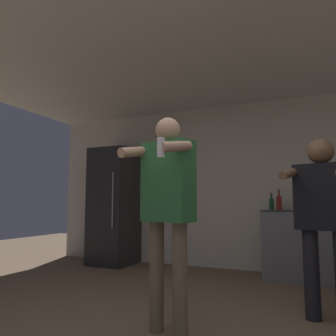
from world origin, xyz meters
TOP-DOWN VIEW (x-y plane):
  - wall_back at (0.00, 3.26)m, footprint 7.00×0.06m
  - ceiling_slab at (0.00, 1.62)m, footprint 7.00×3.75m
  - refrigerator at (-2.21, 2.87)m, footprint 0.66×0.74m
  - counter at (0.77, 2.92)m, footprint 1.15×0.65m
  - bottle_amber_bourbon at (0.77, 3.00)m, footprint 0.07×0.07m
  - bottle_clear_vodka at (0.32, 3.00)m, footprint 0.06×0.06m
  - bottle_short_whiskey at (1.07, 3.00)m, footprint 0.08×0.08m
  - bottle_green_wine at (0.90, 3.00)m, footprint 0.08×0.08m
  - bottle_tall_gin at (0.42, 3.00)m, footprint 0.07×0.07m
  - person_woman_foreground at (-0.20, 0.55)m, footprint 0.54×0.54m
  - person_man_side at (0.93, 1.31)m, footprint 0.58×0.59m

SIDE VIEW (x-z plane):
  - counter at x=0.77m, z-range 0.00..0.90m
  - person_man_side at x=0.93m, z-range 0.14..1.69m
  - refrigerator at x=-2.21m, z-range 0.00..1.91m
  - bottle_clear_vodka at x=0.32m, z-range 0.87..1.12m
  - bottle_tall_gin at x=0.42m, z-range 0.86..1.15m
  - bottle_short_whiskey at x=1.07m, z-range 0.87..1.17m
  - person_woman_foreground at x=-0.20m, z-range 0.18..1.86m
  - bottle_green_wine at x=0.90m, z-range 0.88..1.18m
  - bottle_amber_bourbon at x=0.77m, z-range 0.87..1.21m
  - wall_back at x=0.00m, z-range 0.00..2.55m
  - ceiling_slab at x=0.00m, z-range 2.55..2.60m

